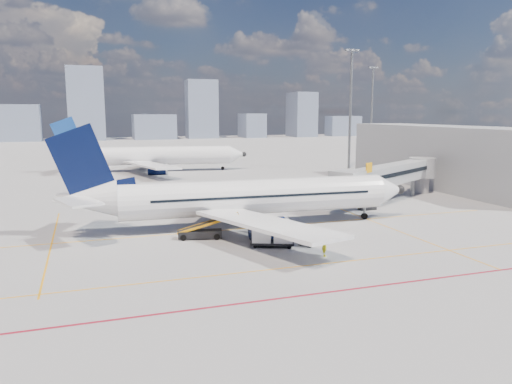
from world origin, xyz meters
TOP-DOWN VIEW (x-y plane):
  - ground at (0.00, 0.00)m, footprint 420.00×420.00m
  - apron_markings at (-0.58, -3.91)m, footprint 90.00×35.12m
  - jet_bridge at (23.51, 16.91)m, footprint 23.55×15.78m
  - terminal_block at (39.95, 26.00)m, footprint 10.00×42.00m
  - floodlight_mast_ne at (38.00, 55.00)m, footprint 3.20×0.61m
  - floodlight_mast_far at (65.00, 90.00)m, footprint 3.20×0.61m
  - distant_skyline at (-23.16, 190.00)m, footprint 246.65×15.14m
  - main_aircraft at (-1.02, 8.65)m, footprint 38.86×33.84m
  - second_aircraft at (-3.71, 63.52)m, footprint 39.41×34.18m
  - baggage_tug at (2.94, -0.25)m, footprint 2.62×2.17m
  - cargo_dolly at (-0.57, 0.41)m, footprint 4.35×3.18m
  - belt_loader at (-6.13, 5.38)m, footprint 6.18×2.69m
  - ramp_worker at (2.57, -4.00)m, footprint 0.71×0.83m

SIDE VIEW (x-z plane):
  - ground at x=0.00m, z-range 0.00..0.00m
  - apron_markings at x=-0.58m, z-range 0.00..0.01m
  - belt_loader at x=-6.13m, z-range -0.60..1.88m
  - baggage_tug at x=2.94m, z-range -0.03..1.56m
  - ramp_worker at x=2.57m, z-range 0.00..1.94m
  - cargo_dolly at x=-0.57m, z-range 0.11..2.29m
  - main_aircraft at x=-1.02m, z-range -2.44..8.89m
  - second_aircraft at x=-3.71m, z-range -2.55..9.00m
  - jet_bridge at x=23.51m, z-range 0.59..6.89m
  - terminal_block at x=39.95m, z-range 0.00..10.00m
  - distant_skyline at x=-23.16m, z-range -4.45..27.08m
  - floodlight_mast_ne at x=38.00m, z-range 0.86..26.31m
  - floodlight_mast_far at x=65.00m, z-range 0.86..26.31m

